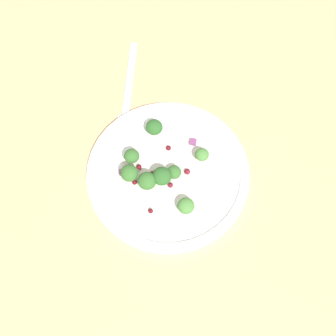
{
  "coord_description": "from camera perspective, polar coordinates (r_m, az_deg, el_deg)",
  "views": [
    {
      "loc": [
        14.88,
        22.15,
        66.0
      ],
      "look_at": [
        1.37,
        -2.91,
        2.7
      ],
      "focal_mm": 49.19,
      "sensor_mm": 36.0,
      "label": 1
    }
  ],
  "objects": [
    {
      "name": "onion_bit_2",
      "position": [
        0.71,
        -5.72,
        -0.54
      ],
      "size": [
        1.26,
        1.33,
        0.36
      ],
      "primitive_type": "cube",
      "rotation": [
        0.0,
        0.0,
        1.08
      ],
      "color": "#A35B93",
      "rests_on": "plate"
    },
    {
      "name": "broccoli_floret_6",
      "position": [
        0.69,
        0.76,
        -0.53
      ],
      "size": [
        2.19,
        2.19,
        2.22
      ],
      "color": "#8EB77A",
      "rests_on": "plate"
    },
    {
      "name": "fork",
      "position": [
        0.79,
        -4.98,
        9.35
      ],
      "size": [
        11.44,
        16.7,
        0.5
      ],
      "color": "silver",
      "rests_on": "ground_plane"
    },
    {
      "name": "cranberry_5",
      "position": [
        0.69,
        0.3,
        -2.13
      ],
      "size": [
        0.81,
        0.81,
        0.81
      ],
      "primitive_type": "sphere",
      "color": "maroon",
      "rests_on": "plate"
    },
    {
      "name": "broccoli_floret_2",
      "position": [
        0.7,
        4.23,
        1.66
      ],
      "size": [
        2.14,
        2.14,
        2.17
      ],
      "color": "#8EB77A",
      "rests_on": "plate"
    },
    {
      "name": "broccoli_floret_4",
      "position": [
        0.67,
        2.25,
        -4.73
      ],
      "size": [
        2.51,
        2.51,
        2.54
      ],
      "color": "#ADD18E",
      "rests_on": "plate"
    },
    {
      "name": "onion_bit_1",
      "position": [
        0.7,
        -2.5,
        -1.74
      ],
      "size": [
        1.4,
        1.29,
        0.44
      ],
      "primitive_type": "cube",
      "rotation": [
        0.0,
        0.0,
        2.79
      ],
      "color": "#934C84",
      "rests_on": "plate"
    },
    {
      "name": "broccoli_floret_3",
      "position": [
        0.68,
        -2.6,
        -1.62
      ],
      "size": [
        2.8,
        2.8,
        2.84
      ],
      "color": "#8EB77A",
      "rests_on": "plate"
    },
    {
      "name": "cranberry_3",
      "position": [
        0.72,
        0.06,
        2.49
      ],
      "size": [
        0.81,
        0.81,
        0.81
      ],
      "primitive_type": "sphere",
      "color": "maroon",
      "rests_on": "plate"
    },
    {
      "name": "broccoli_floret_5",
      "position": [
        0.7,
        -4.52,
        1.47
      ],
      "size": [
        2.34,
        2.34,
        2.37
      ],
      "color": "#8EB77A",
      "rests_on": "plate"
    },
    {
      "name": "cranberry_2",
      "position": [
        0.7,
        -4.16,
        -1.77
      ],
      "size": [
        0.78,
        0.78,
        0.78
      ],
      "primitive_type": "sphere",
      "color": "maroon",
      "rests_on": "plate"
    },
    {
      "name": "cranberry_6",
      "position": [
        0.7,
        -1.97,
        -0.7
      ],
      "size": [
        0.82,
        0.82,
        0.82
      ],
      "primitive_type": "sphere",
      "color": "#4C0A14",
      "rests_on": "plate"
    },
    {
      "name": "cranberry_0",
      "position": [
        0.68,
        -2.17,
        -5.35
      ],
      "size": [
        0.73,
        0.73,
        0.73
      ],
      "primitive_type": "sphere",
      "color": "maroon",
      "rests_on": "plate"
    },
    {
      "name": "onion_bit_0",
      "position": [
        0.72,
        3.12,
        3.26
      ],
      "size": [
        1.45,
        1.45,
        0.43
      ],
      "primitive_type": "cube",
      "rotation": [
        0.0,
        0.0,
        2.44
      ],
      "color": "#843D75",
      "rests_on": "plate"
    },
    {
      "name": "plate",
      "position": [
        0.71,
        0.0,
        -0.61
      ],
      "size": [
        25.18,
        25.18,
        1.7
      ],
      "color": "white",
      "rests_on": "ground_plane"
    },
    {
      "name": "broccoli_floret_0",
      "position": [
        0.68,
        -4.81,
        -0.65
      ],
      "size": [
        2.68,
        2.68,
        2.71
      ],
      "color": "#8EB77A",
      "rests_on": "plate"
    },
    {
      "name": "ground_plane",
      "position": [
        0.72,
        2.06,
        -2.59
      ],
      "size": [
        180.0,
        180.0,
        2.0
      ],
      "primitive_type": "cube",
      "color": "tan"
    },
    {
      "name": "cranberry_1",
      "position": [
        0.71,
        -3.61,
        0.13
      ],
      "size": [
        0.82,
        0.82,
        0.82
      ],
      "primitive_type": "sphere",
      "color": "maroon",
      "rests_on": "plate"
    },
    {
      "name": "dressing_pool",
      "position": [
        0.71,
        0.0,
        -0.47
      ],
      "size": [
        14.6,
        14.6,
        0.2
      ],
      "primitive_type": "cylinder",
      "color": "white",
      "rests_on": "plate"
    },
    {
      "name": "broccoli_floret_7",
      "position": [
        0.68,
        -0.77,
        -1.04
      ],
      "size": [
        2.89,
        2.89,
        2.93
      ],
      "color": "#ADD18E",
      "rests_on": "plate"
    },
    {
      "name": "cranberry_4",
      "position": [
        0.7,
        2.39,
        -0.45
      ],
      "size": [
        0.92,
        0.92,
        0.92
      ],
      "primitive_type": "sphere",
      "color": "maroon",
      "rests_on": "plate"
    },
    {
      "name": "broccoli_floret_1",
      "position": [
        0.72,
        -1.7,
        5.06
      ],
      "size": [
        2.67,
        2.67,
        2.71
      ],
      "color": "#9EC684",
      "rests_on": "plate"
    }
  ]
}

